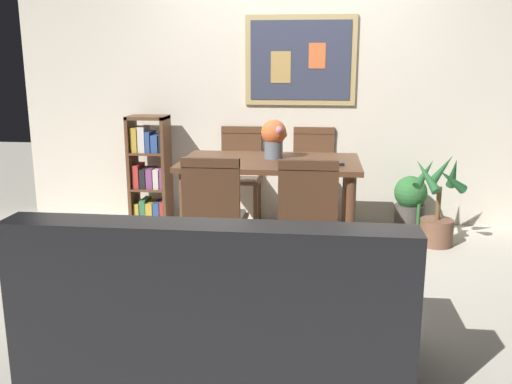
# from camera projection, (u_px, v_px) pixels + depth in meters

# --- Properties ---
(ground_plane) EXTENTS (12.00, 12.00, 0.00)m
(ground_plane) POSITION_uv_depth(u_px,v_px,m) (281.00, 266.00, 4.23)
(ground_plane) COLOR beige
(wall_back_with_painting) EXTENTS (5.20, 0.14, 2.60)m
(wall_back_with_painting) POSITION_uv_depth(u_px,v_px,m) (293.00, 84.00, 5.21)
(wall_back_with_painting) COLOR beige
(wall_back_with_painting) RESTS_ON ground_plane
(dining_table) EXTENTS (1.40, 0.84, 0.75)m
(dining_table) POSITION_uv_depth(u_px,v_px,m) (270.00, 173.00, 4.45)
(dining_table) COLOR brown
(dining_table) RESTS_ON ground_plane
(dining_chair_near_left) EXTENTS (0.40, 0.41, 0.91)m
(dining_chair_near_left) POSITION_uv_depth(u_px,v_px,m) (214.00, 210.00, 3.76)
(dining_chair_near_left) COLOR brown
(dining_chair_near_left) RESTS_ON ground_plane
(dining_chair_far_left) EXTENTS (0.40, 0.41, 0.91)m
(dining_chair_far_left) POSITION_uv_depth(u_px,v_px,m) (240.00, 167.00, 5.26)
(dining_chair_far_left) COLOR brown
(dining_chair_far_left) RESTS_ON ground_plane
(dining_chair_far_right) EXTENTS (0.40, 0.41, 0.91)m
(dining_chair_far_right) POSITION_uv_depth(u_px,v_px,m) (313.00, 168.00, 5.21)
(dining_chair_far_right) COLOR brown
(dining_chair_far_right) RESTS_ON ground_plane
(dining_chair_near_right) EXTENTS (0.40, 0.41, 0.91)m
(dining_chair_near_right) POSITION_uv_depth(u_px,v_px,m) (308.00, 213.00, 3.68)
(dining_chair_near_right) COLOR brown
(dining_chair_near_right) RESTS_ON ground_plane
(leather_couch) EXTENTS (1.80, 0.84, 0.84)m
(leather_couch) POSITION_uv_depth(u_px,v_px,m) (218.00, 313.00, 2.75)
(leather_couch) COLOR black
(leather_couch) RESTS_ON ground_plane
(bookshelf) EXTENTS (0.36, 0.28, 1.02)m
(bookshelf) POSITION_uv_depth(u_px,v_px,m) (150.00, 173.00, 5.26)
(bookshelf) COLOR brown
(bookshelf) RESTS_ON ground_plane
(potted_ivy) EXTENTS (0.29, 0.30, 0.51)m
(potted_ivy) POSITION_uv_depth(u_px,v_px,m) (410.00, 203.00, 5.05)
(potted_ivy) COLOR #4C4742
(potted_ivy) RESTS_ON ground_plane
(potted_palm) EXTENTS (0.44, 0.45, 0.77)m
(potted_palm) POSITION_uv_depth(u_px,v_px,m) (437.00, 212.00, 4.65)
(potted_palm) COLOR brown
(potted_palm) RESTS_ON ground_plane
(flower_vase) EXTENTS (0.21, 0.20, 0.31)m
(flower_vase) POSITION_uv_depth(u_px,v_px,m) (274.00, 137.00, 4.45)
(flower_vase) COLOR slate
(flower_vase) RESTS_ON dining_table
(tv_remote) EXTENTS (0.16, 0.05, 0.02)m
(tv_remote) POSITION_uv_depth(u_px,v_px,m) (334.00, 164.00, 4.20)
(tv_remote) COLOR black
(tv_remote) RESTS_ON dining_table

